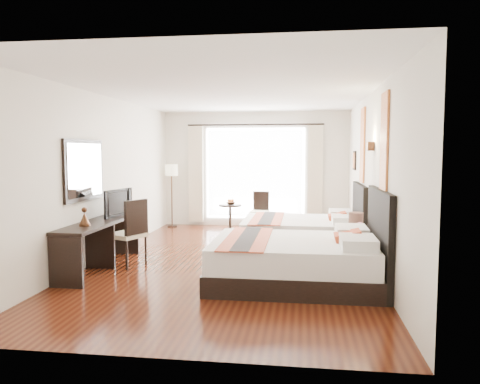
# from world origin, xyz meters

# --- Properties ---
(floor) EXTENTS (4.50, 7.50, 0.01)m
(floor) POSITION_xyz_m (0.00, 0.00, -0.01)
(floor) COLOR #37130A
(floor) RESTS_ON ground
(ceiling) EXTENTS (4.50, 7.50, 0.02)m
(ceiling) POSITION_xyz_m (0.00, 0.00, 2.79)
(ceiling) COLOR white
(ceiling) RESTS_ON wall_headboard
(wall_headboard) EXTENTS (0.01, 7.50, 2.80)m
(wall_headboard) POSITION_xyz_m (2.25, 0.00, 1.40)
(wall_headboard) COLOR silver
(wall_headboard) RESTS_ON floor
(wall_desk) EXTENTS (0.01, 7.50, 2.80)m
(wall_desk) POSITION_xyz_m (-2.25, 0.00, 1.40)
(wall_desk) COLOR silver
(wall_desk) RESTS_ON floor
(wall_window) EXTENTS (4.50, 0.01, 2.80)m
(wall_window) POSITION_xyz_m (0.00, 3.75, 1.40)
(wall_window) COLOR silver
(wall_window) RESTS_ON floor
(wall_entry) EXTENTS (4.50, 0.01, 2.80)m
(wall_entry) POSITION_xyz_m (0.00, -3.75, 1.40)
(wall_entry) COLOR silver
(wall_entry) RESTS_ON floor
(window_glass) EXTENTS (2.40, 0.02, 2.20)m
(window_glass) POSITION_xyz_m (0.00, 3.73, 1.30)
(window_glass) COLOR white
(window_glass) RESTS_ON wall_window
(sheer_curtain) EXTENTS (2.30, 0.02, 2.10)m
(sheer_curtain) POSITION_xyz_m (0.00, 3.67, 1.30)
(sheer_curtain) COLOR white
(sheer_curtain) RESTS_ON wall_window
(drape_left) EXTENTS (0.35, 0.14, 2.35)m
(drape_left) POSITION_xyz_m (-1.45, 3.63, 1.28)
(drape_left) COLOR #BAAA90
(drape_left) RESTS_ON floor
(drape_right) EXTENTS (0.35, 0.14, 2.35)m
(drape_right) POSITION_xyz_m (1.45, 3.63, 1.28)
(drape_right) COLOR #BAAA90
(drape_right) RESTS_ON floor
(art_panel_near) EXTENTS (0.03, 0.50, 1.35)m
(art_panel_near) POSITION_xyz_m (2.23, -1.18, 1.95)
(art_panel_near) COLOR maroon
(art_panel_near) RESTS_ON wall_headboard
(art_panel_far) EXTENTS (0.03, 0.50, 1.35)m
(art_panel_far) POSITION_xyz_m (2.23, 1.12, 1.95)
(art_panel_far) COLOR maroon
(art_panel_far) RESTS_ON wall_headboard
(wall_sconce) EXTENTS (0.10, 0.14, 0.14)m
(wall_sconce) POSITION_xyz_m (2.19, -0.18, 1.92)
(wall_sconce) COLOR #3F2616
(wall_sconce) RESTS_ON wall_headboard
(mirror_frame) EXTENTS (0.04, 1.25, 0.95)m
(mirror_frame) POSITION_xyz_m (-2.22, -0.76, 1.55)
(mirror_frame) COLOR black
(mirror_frame) RESTS_ON wall_desk
(mirror_glass) EXTENTS (0.01, 1.12, 0.82)m
(mirror_glass) POSITION_xyz_m (-2.19, -0.76, 1.55)
(mirror_glass) COLOR white
(mirror_glass) RESTS_ON mirror_frame
(bed_near) EXTENTS (2.34, 1.83, 1.33)m
(bed_near) POSITION_xyz_m (1.14, -1.18, 0.34)
(bed_near) COLOR black
(bed_near) RESTS_ON floor
(bed_far) EXTENTS (2.20, 1.72, 1.24)m
(bed_far) POSITION_xyz_m (1.21, 1.12, 0.32)
(bed_far) COLOR black
(bed_far) RESTS_ON floor
(nightstand) EXTENTS (0.42, 0.52, 0.50)m
(nightstand) POSITION_xyz_m (2.02, -0.18, 0.25)
(nightstand) COLOR black
(nightstand) RESTS_ON floor
(table_lamp) EXTENTS (0.23, 0.23, 0.37)m
(table_lamp) POSITION_xyz_m (2.01, -0.06, 0.75)
(table_lamp) COLOR black
(table_lamp) RESTS_ON nightstand
(vase) EXTENTS (0.14, 0.14, 0.14)m
(vase) POSITION_xyz_m (2.04, -0.31, 0.57)
(vase) COLOR black
(vase) RESTS_ON nightstand
(console_desk) EXTENTS (0.50, 2.20, 0.76)m
(console_desk) POSITION_xyz_m (-1.99, -0.76, 0.38)
(console_desk) COLOR black
(console_desk) RESTS_ON floor
(television) EXTENTS (0.24, 0.80, 0.46)m
(television) POSITION_xyz_m (-1.97, -0.21, 0.98)
(television) COLOR black
(television) RESTS_ON console_desk
(bronze_figurine) EXTENTS (0.21, 0.21, 0.24)m
(bronze_figurine) POSITION_xyz_m (-1.99, -1.25, 0.88)
(bronze_figurine) COLOR #3F2616
(bronze_figurine) RESTS_ON console_desk
(desk_chair) EXTENTS (0.66, 0.66, 1.08)m
(desk_chair) POSITION_xyz_m (-1.62, -0.54, 0.33)
(desk_chair) COLOR tan
(desk_chair) RESTS_ON floor
(floor_lamp) EXTENTS (0.31, 0.31, 1.52)m
(floor_lamp) POSITION_xyz_m (-2.00, 3.36, 1.28)
(floor_lamp) COLOR black
(floor_lamp) RESTS_ON floor
(side_table) EXTENTS (0.53, 0.53, 0.62)m
(side_table) POSITION_xyz_m (-0.50, 2.99, 0.31)
(side_table) COLOR black
(side_table) RESTS_ON floor
(fruit_bowl) EXTENTS (0.28, 0.28, 0.05)m
(fruit_bowl) POSITION_xyz_m (-0.49, 3.00, 0.64)
(fruit_bowl) COLOR #432B18
(fruit_bowl) RESTS_ON side_table
(window_chair) EXTENTS (0.45, 0.45, 0.88)m
(window_chair) POSITION_xyz_m (0.16, 3.32, 0.27)
(window_chair) COLOR tan
(window_chair) RESTS_ON floor
(jute_rug) EXTENTS (1.27, 0.95, 0.01)m
(jute_rug) POSITION_xyz_m (0.02, 2.85, 0.01)
(jute_rug) COLOR tan
(jute_rug) RESTS_ON floor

